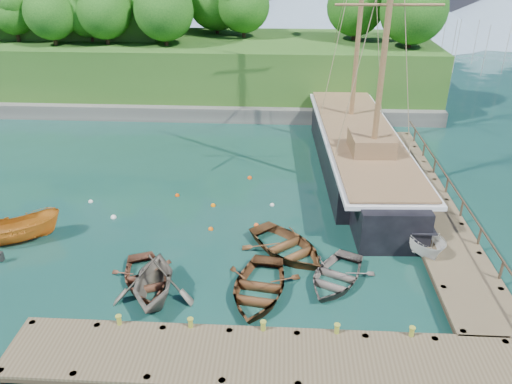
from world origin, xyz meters
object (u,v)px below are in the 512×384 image
(rowboat_2, at_px, (258,295))
(motorboat_orange, at_px, (22,241))
(rowboat_3, at_px, (335,282))
(cabin_boat_white, at_px, (418,250))
(rowboat_4, at_px, (287,253))
(schooner, at_px, (359,154))
(rowboat_1, at_px, (155,298))
(rowboat_0, at_px, (146,284))

(rowboat_2, height_order, motorboat_orange, motorboat_orange)
(rowboat_3, relative_size, cabin_boat_white, 0.99)
(rowboat_4, bearing_deg, schooner, 24.98)
(rowboat_2, bearing_deg, rowboat_1, -165.05)
(rowboat_0, xyz_separation_m, cabin_boat_white, (13.86, 3.72, 0.00))
(rowboat_2, height_order, cabin_boat_white, cabin_boat_white)
(rowboat_1, relative_size, rowboat_4, 0.87)
(rowboat_2, bearing_deg, schooner, 75.23)
(schooner, bearing_deg, rowboat_0, -132.63)
(rowboat_1, xyz_separation_m, rowboat_2, (4.78, 0.52, 0.00))
(rowboat_0, height_order, rowboat_4, rowboat_4)
(rowboat_3, bearing_deg, rowboat_4, 160.43)
(rowboat_0, bearing_deg, cabin_boat_white, -6.91)
(rowboat_0, bearing_deg, rowboat_2, -27.48)
(schooner, bearing_deg, rowboat_3, -104.13)
(rowboat_2, relative_size, rowboat_3, 1.14)
(cabin_boat_white, bearing_deg, rowboat_1, -170.81)
(rowboat_0, distance_m, rowboat_4, 7.49)
(rowboat_2, distance_m, schooner, 16.17)
(rowboat_1, relative_size, cabin_boat_white, 0.98)
(motorboat_orange, bearing_deg, rowboat_0, -141.12)
(rowboat_3, bearing_deg, cabin_boat_white, 59.08)
(rowboat_1, xyz_separation_m, rowboat_4, (6.13, 4.12, 0.00))
(rowboat_2, bearing_deg, rowboat_0, -176.77)
(rowboat_0, xyz_separation_m, rowboat_3, (9.19, 0.67, 0.00))
(rowboat_1, relative_size, schooner, 0.15)
(rowboat_2, distance_m, rowboat_3, 3.89)
(rowboat_1, height_order, motorboat_orange, rowboat_1)
(rowboat_1, relative_size, rowboat_3, 0.99)
(motorboat_orange, distance_m, schooner, 22.56)
(rowboat_0, distance_m, rowboat_2, 5.52)
(rowboat_1, distance_m, rowboat_4, 7.38)
(rowboat_1, bearing_deg, rowboat_2, 1.30)
(rowboat_0, bearing_deg, rowboat_4, 2.19)
(rowboat_4, distance_m, cabin_boat_white, 7.06)
(cabin_boat_white, bearing_deg, rowboat_0, -175.73)
(rowboat_0, relative_size, rowboat_1, 0.98)
(rowboat_3, height_order, schooner, schooner)
(rowboat_3, distance_m, cabin_boat_white, 5.59)
(motorboat_orange, height_order, cabin_boat_white, cabin_boat_white)
(rowboat_3, bearing_deg, rowboat_2, -135.97)
(rowboat_4, height_order, schooner, schooner)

